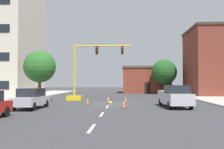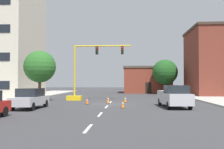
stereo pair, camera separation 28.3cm
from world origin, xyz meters
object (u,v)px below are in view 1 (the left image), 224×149
at_px(traffic_signal_gantry, 82,83).
at_px(tree_right_far, 164,72).
at_px(sedan_silver_mid_left, 31,98).
at_px(pickup_truck_silver, 175,96).
at_px(traffic_cone_roadside_b, 126,100).
at_px(traffic_cone_roadside_a, 124,104).
at_px(traffic_cone_roadside_d, 88,101).
at_px(tree_left_near, 40,67).
at_px(traffic_cone_roadside_c, 108,100).

distance_m(traffic_signal_gantry, tree_right_far, 21.02).
bearing_deg(sedan_silver_mid_left, pickup_truck_silver, 8.52).
distance_m(tree_right_far, pickup_truck_silver, 25.42).
bearing_deg(traffic_signal_gantry, traffic_cone_roadside_b, -31.56).
bearing_deg(pickup_truck_silver, tree_right_far, 83.68).
bearing_deg(pickup_truck_silver, traffic_cone_roadside_a, -169.13).
distance_m(pickup_truck_silver, traffic_cone_roadside_a, 4.70).
height_order(traffic_cone_roadside_a, traffic_cone_roadside_d, traffic_cone_roadside_d).
distance_m(traffic_signal_gantry, traffic_cone_roadside_b, 6.60).
distance_m(traffic_cone_roadside_a, traffic_cone_roadside_b, 5.92).
bearing_deg(traffic_cone_roadside_a, tree_right_far, 74.20).
bearing_deg(traffic_cone_roadside_b, tree_right_far, 70.27).
distance_m(tree_left_near, traffic_cone_roadside_b, 10.97).
relative_size(tree_left_near, sedan_silver_mid_left, 1.32).
relative_size(traffic_cone_roadside_c, traffic_cone_roadside_d, 1.10).
bearing_deg(tree_left_near, sedan_silver_mid_left, -75.85).
bearing_deg(traffic_cone_roadside_d, pickup_truck_silver, -17.72).
xyz_separation_m(traffic_signal_gantry, tree_left_near, (-4.79, -1.69, 1.91)).
bearing_deg(tree_left_near, traffic_cone_roadside_a, -36.96).
height_order(traffic_signal_gantry, tree_right_far, traffic_signal_gantry).
xyz_separation_m(traffic_cone_roadside_a, traffic_cone_roadside_d, (-3.69, 3.52, 0.01)).
bearing_deg(traffic_signal_gantry, traffic_cone_roadside_c, -50.15).
xyz_separation_m(tree_left_near, traffic_cone_roadside_d, (6.33, -4.02, -3.75)).
xyz_separation_m(traffic_signal_gantry, tree_right_far, (12.58, 16.72, 1.91)).
relative_size(tree_left_near, tree_right_far, 0.93).
xyz_separation_m(pickup_truck_silver, sedan_silver_mid_left, (-12.44, -1.86, -0.09)).
bearing_deg(traffic_cone_roadside_d, sedan_silver_mid_left, -132.86).
relative_size(traffic_signal_gantry, traffic_cone_roadside_d, 11.72).
relative_size(tree_right_far, traffic_cone_roadside_c, 8.66).
relative_size(tree_left_near, traffic_cone_roadside_c, 8.06).
relative_size(pickup_truck_silver, traffic_cone_roadside_d, 8.19).
xyz_separation_m(tree_left_near, pickup_truck_silver, (14.59, -6.66, -3.11)).
bearing_deg(tree_right_far, traffic_signal_gantry, -126.96).
relative_size(traffic_signal_gantry, traffic_cone_roadside_a, 12.04).
bearing_deg(traffic_cone_roadside_c, tree_left_near, 162.82).
xyz_separation_m(traffic_signal_gantry, traffic_cone_roadside_a, (5.24, -9.23, -1.85)).
distance_m(traffic_cone_roadside_c, traffic_cone_roadside_d, 2.48).
height_order(traffic_signal_gantry, traffic_cone_roadside_d, traffic_signal_gantry).
relative_size(tree_right_far, traffic_cone_roadside_b, 9.54).
height_order(pickup_truck_silver, sedan_silver_mid_left, pickup_truck_silver).
relative_size(traffic_cone_roadside_a, traffic_cone_roadside_c, 0.88).
height_order(tree_right_far, pickup_truck_silver, tree_right_far).
xyz_separation_m(tree_right_far, traffic_cone_roadside_d, (-11.04, -22.44, -3.76)).
distance_m(pickup_truck_silver, traffic_cone_roadside_b, 6.73).
xyz_separation_m(pickup_truck_silver, traffic_cone_roadside_c, (-6.24, 4.08, -0.61)).
bearing_deg(pickup_truck_silver, traffic_signal_gantry, 139.58).
bearing_deg(traffic_signal_gantry, tree_left_near, -160.56).
height_order(tree_left_near, traffic_cone_roadside_a, tree_left_near).
relative_size(tree_right_far, pickup_truck_silver, 1.17).
xyz_separation_m(tree_left_near, traffic_cone_roadside_c, (8.35, -2.58, -3.72)).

